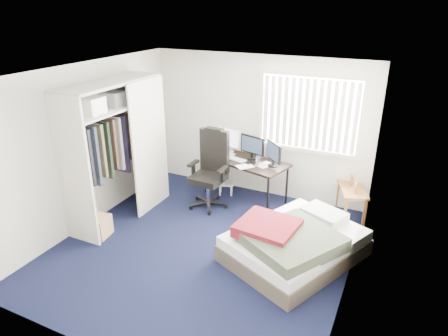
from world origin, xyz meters
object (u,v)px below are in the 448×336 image
bed (293,243)px  office_chair (210,177)px  desk (247,158)px  nightstand (352,191)px

bed → office_chair: bearing=151.4°
desk → office_chair: office_chair is taller
nightstand → desk: bearing=-177.0°
desk → nightstand: desk is taller
office_chair → nightstand: office_chair is taller
desk → bed: desk is taller
bed → desk: bearing=131.7°
office_chair → bed: bearing=-28.6°
desk → bed: 2.03m
desk → office_chair: size_ratio=1.20×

